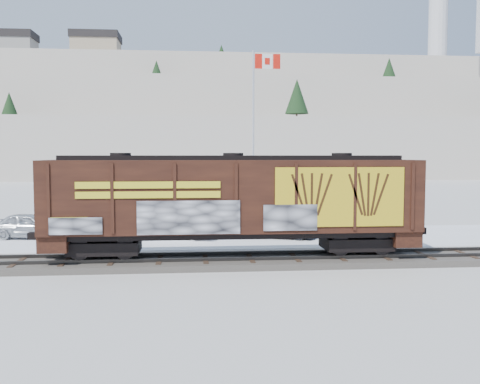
{
  "coord_description": "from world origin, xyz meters",
  "views": [
    {
      "loc": [
        -0.6,
        -23.51,
        4.87
      ],
      "look_at": [
        1.83,
        3.0,
        3.0
      ],
      "focal_mm": 40.0,
      "sensor_mm": 36.0,
      "label": 1
    }
  ],
  "objects": [
    {
      "name": "parking_strip",
      "position": [
        0.0,
        7.5,
        0.01
      ],
      "size": [
        40.0,
        8.0,
        0.03
      ],
      "primitive_type": "cube",
      "color": "white",
      "rests_on": "ground"
    },
    {
      "name": "ground",
      "position": [
        0.0,
        0.0,
        0.0
      ],
      "size": [
        500.0,
        500.0,
        0.0
      ],
      "primitive_type": "plane",
      "color": "white",
      "rests_on": "ground"
    },
    {
      "name": "flagpole",
      "position": [
        3.76,
        12.97,
        4.43
      ],
      "size": [
        2.3,
        0.9,
        11.9
      ],
      "color": "silver",
      "rests_on": "ground"
    },
    {
      "name": "car_dark",
      "position": [
        4.27,
        7.27,
        0.75
      ],
      "size": [
        5.33,
        3.51,
        1.44
      ],
      "primitive_type": "imported",
      "rotation": [
        0.0,
        0.0,
        1.24
      ],
      "color": "#21242A",
      "rests_on": "parking_strip"
    },
    {
      "name": "car_silver",
      "position": [
        -9.9,
        8.16,
        0.78
      ],
      "size": [
        4.63,
        2.48,
        1.5
      ],
      "primitive_type": "imported",
      "rotation": [
        0.0,
        0.0,
        1.4
      ],
      "color": "silver",
      "rests_on": "parking_strip"
    },
    {
      "name": "rail_track",
      "position": [
        0.0,
        0.0,
        0.15
      ],
      "size": [
        50.0,
        3.4,
        0.43
      ],
      "color": "#59544C",
      "rests_on": "ground"
    },
    {
      "name": "car_white",
      "position": [
        -1.58,
        7.58,
        0.85
      ],
      "size": [
        5.29,
        3.45,
        1.65
      ],
      "primitive_type": "imported",
      "rotation": [
        0.0,
        0.0,
        1.2
      ],
      "color": "silver",
      "rests_on": "parking_strip"
    },
    {
      "name": "hillside",
      "position": [
        -0.05,
        139.79,
        14.37
      ],
      "size": [
        360.0,
        110.0,
        93.0
      ],
      "color": "white",
      "rests_on": "ground"
    },
    {
      "name": "hopper_railcar",
      "position": [
        1.25,
        -0.01,
        2.88
      ],
      "size": [
        16.31,
        3.06,
        4.41
      ],
      "color": "black",
      "rests_on": "rail_track"
    }
  ]
}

